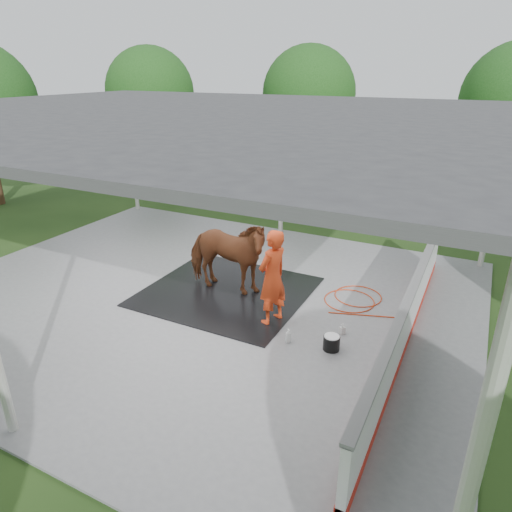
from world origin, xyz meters
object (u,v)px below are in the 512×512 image
at_px(handler, 272,278).
at_px(wash_bucket, 331,342).
at_px(dasher_board, 407,320).
at_px(horse, 226,255).

relative_size(handler, wash_bucket, 6.48).
xyz_separation_m(dasher_board, horse, (-4.05, 0.42, 0.37)).
height_order(horse, wash_bucket, horse).
relative_size(horse, wash_bucket, 6.88).
xyz_separation_m(handler, wash_bucket, (1.40, -0.41, -0.84)).
distance_m(dasher_board, horse, 4.09).
bearing_deg(dasher_board, wash_bucket, -148.37).
relative_size(dasher_board, handler, 4.06).
distance_m(horse, handler, 1.65).
xyz_separation_m(horse, handler, (1.48, -0.73, 0.07)).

